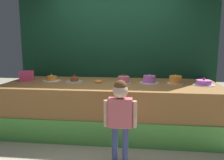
% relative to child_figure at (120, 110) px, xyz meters
% --- Properties ---
extents(ground_plane, '(12.00, 12.00, 0.00)m').
position_rel_child_figure_xyz_m(ground_plane, '(-0.26, 0.43, -0.69)').
color(ground_plane, '#ADA38E').
extents(stage_platform, '(3.61, 1.35, 0.83)m').
position_rel_child_figure_xyz_m(stage_platform, '(-0.26, 1.09, -0.28)').
color(stage_platform, '#9E6B38').
rests_on(stage_platform, ground_plane).
extents(curtain_backdrop, '(3.90, 0.08, 3.02)m').
position_rel_child_figure_xyz_m(curtain_backdrop, '(-0.26, 1.85, 0.82)').
color(curtain_backdrop, '#113823').
rests_on(curtain_backdrop, ground_plane).
extents(child_figure, '(0.41, 0.19, 1.07)m').
position_rel_child_figure_xyz_m(child_figure, '(0.00, 0.00, 0.00)').
color(child_figure, '#3F4C8C').
rests_on(child_figure, ground_plane).
extents(pink_box, '(0.25, 0.19, 0.18)m').
position_rel_child_figure_xyz_m(pink_box, '(-1.79, 1.15, 0.23)').
color(pink_box, '#F74983').
rests_on(pink_box, stage_platform).
extents(donut, '(0.14, 0.14, 0.04)m').
position_rel_child_figure_xyz_m(donut, '(-0.48, 1.12, 0.16)').
color(donut, orange).
rests_on(donut, stage_platform).
extents(cake_far_left, '(0.32, 0.32, 0.15)m').
position_rel_child_figure_xyz_m(cake_far_left, '(-1.35, 1.22, 0.18)').
color(cake_far_left, white).
rests_on(cake_far_left, stage_platform).
extents(cake_left, '(0.30, 0.30, 0.13)m').
position_rel_child_figure_xyz_m(cake_left, '(-0.91, 1.17, 0.17)').
color(cake_left, silver).
rests_on(cake_left, stage_platform).
extents(cake_center_left, '(0.26, 0.26, 0.15)m').
position_rel_child_figure_xyz_m(cake_center_left, '(-0.04, 1.14, 0.20)').
color(cake_center_left, silver).
rests_on(cake_center_left, stage_platform).
extents(cake_center_right, '(0.34, 0.34, 0.16)m').
position_rel_child_figure_xyz_m(cake_center_right, '(0.40, 1.20, 0.20)').
color(cake_center_right, silver).
rests_on(cake_center_right, stage_platform).
extents(cake_right, '(0.27, 0.27, 0.16)m').
position_rel_child_figure_xyz_m(cake_right, '(0.84, 1.22, 0.20)').
color(cake_right, silver).
rests_on(cake_right, stage_platform).
extents(cake_far_right, '(0.36, 0.36, 0.12)m').
position_rel_child_figure_xyz_m(cake_far_right, '(1.28, 1.11, 0.18)').
color(cake_far_right, silver).
rests_on(cake_far_right, stage_platform).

